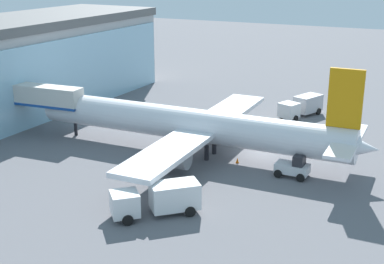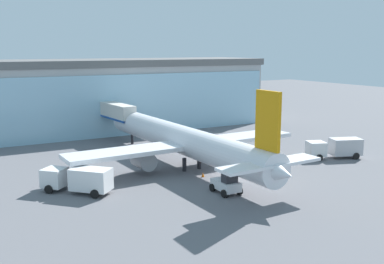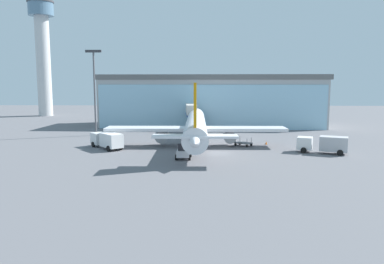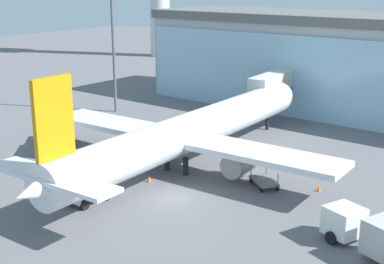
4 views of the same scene
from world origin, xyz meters
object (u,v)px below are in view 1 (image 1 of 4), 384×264
object	(u,v)px
catering_truck	(159,198)
safety_cone_wingtip	(225,121)
fuel_truck	(302,106)
safety_cone_nose	(237,160)
airplane	(193,125)
pushback_tug	(293,167)
jet_bridge	(36,96)
baggage_cart	(225,130)

from	to	relation	value
catering_truck	safety_cone_wingtip	size ratio (longest dim) A/B	12.46
fuel_truck	safety_cone_nose	xyz separation A→B (m)	(-20.14, 1.54, -1.19)
airplane	catering_truck	bearing A→B (deg)	103.90
catering_truck	safety_cone_wingtip	distance (m)	27.18
pushback_tug	safety_cone_wingtip	world-z (taller)	pushback_tug
catering_truck	pushback_tug	distance (m)	15.06
jet_bridge	pushback_tug	world-z (taller)	jet_bridge
jet_bridge	fuel_truck	distance (m)	34.44
catering_truck	safety_cone_nose	size ratio (longest dim) A/B	12.46
catering_truck	safety_cone_nose	xyz separation A→B (m)	(13.94, -1.60, -1.19)
fuel_truck	pushback_tug	distance (m)	21.75
jet_bridge	baggage_cart	size ratio (longest dim) A/B	3.73
safety_cone_wingtip	pushback_tug	bearing A→B (deg)	-137.17
airplane	baggage_cart	distance (m)	8.62
catering_truck	pushback_tug	world-z (taller)	catering_truck
baggage_cart	safety_cone_nose	size ratio (longest dim) A/B	5.82
fuel_truck	safety_cone_wingtip	xyz separation A→B (m)	(-7.39, 8.13, -1.19)
pushback_tug	safety_cone_nose	world-z (taller)	pushback_tug
baggage_cart	safety_cone_wingtip	world-z (taller)	baggage_cart
fuel_truck	catering_truck	bearing A→B (deg)	16.31
airplane	pushback_tug	distance (m)	11.93
safety_cone_wingtip	fuel_truck	bearing A→B (deg)	-47.74
jet_bridge	pushback_tug	bearing A→B (deg)	176.07
catering_truck	fuel_truck	xyz separation A→B (m)	(34.08, -3.14, 0.00)
safety_cone_nose	baggage_cart	bearing A→B (deg)	29.56
jet_bridge	fuel_truck	bearing A→B (deg)	-145.71
safety_cone_nose	safety_cone_wingtip	xyz separation A→B (m)	(12.75, 6.59, 0.00)
fuel_truck	safety_cone_wingtip	distance (m)	11.05
safety_cone_wingtip	catering_truck	bearing A→B (deg)	-169.41
jet_bridge	safety_cone_wingtip	distance (m)	23.76
safety_cone_wingtip	baggage_cart	bearing A→B (deg)	-157.54
catering_truck	fuel_truck	bearing A→B (deg)	-138.00
jet_bridge	safety_cone_nose	size ratio (longest dim) A/B	21.72
fuel_truck	safety_cone_wingtip	size ratio (longest dim) A/B	13.81
safety_cone_wingtip	airplane	bearing A→B (deg)	-174.28
airplane	fuel_truck	xyz separation A→B (m)	(19.71, -6.90, -1.82)
baggage_cart	safety_cone_nose	world-z (taller)	baggage_cart
jet_bridge	fuel_truck	xyz separation A→B (m)	(21.16, -27.00, -3.16)
jet_bridge	pushback_tug	size ratio (longest dim) A/B	3.68
jet_bridge	airplane	world-z (taller)	airplane
catering_truck	baggage_cart	distance (m)	22.78
baggage_cart	safety_cone_wingtip	bearing A→B (deg)	-120.61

